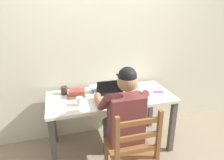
{
  "coord_description": "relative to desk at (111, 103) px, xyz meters",
  "views": [
    {
      "loc": [
        -0.59,
        -2.16,
        1.74
      ],
      "look_at": [
        0.0,
        -0.05,
        0.94
      ],
      "focal_mm": 32.39,
      "sensor_mm": 36.0,
      "label": 1
    }
  ],
  "objects": [
    {
      "name": "ground_plane",
      "position": [
        0.0,
        0.0,
        -0.63
      ],
      "size": [
        8.0,
        8.0,
        0.0
      ],
      "primitive_type": "plane",
      "color": "gray"
    },
    {
      "name": "back_wall",
      "position": [
        0.0,
        0.43,
        0.67
      ],
      "size": [
        6.0,
        0.04,
        2.6
      ],
      "color": "beige",
      "rests_on": "ground"
    },
    {
      "name": "desk",
      "position": [
        0.0,
        0.0,
        0.0
      ],
      "size": [
        1.51,
        0.69,
        0.72
      ],
      "color": "beige",
      "rests_on": "ground"
    },
    {
      "name": "seated_person",
      "position": [
        0.01,
        -0.42,
        0.05
      ],
      "size": [
        0.5,
        0.6,
        1.23
      ],
      "color": "brown",
      "rests_on": "ground"
    },
    {
      "name": "wooden_chair",
      "position": [
        0.01,
        -0.7,
        -0.18
      ],
      "size": [
        0.42,
        0.42,
        0.93
      ],
      "color": "brown",
      "rests_on": "ground"
    },
    {
      "name": "laptop",
      "position": [
        -0.01,
        -0.14,
        0.15
      ],
      "size": [
        0.33,
        0.3,
        0.23
      ],
      "color": "black",
      "rests_on": "desk"
    },
    {
      "name": "computer_mouse",
      "position": [
        0.27,
        -0.2,
        0.11
      ],
      "size": [
        0.06,
        0.1,
        0.03
      ],
      "primitive_type": "ellipsoid",
      "color": "black",
      "rests_on": "desk"
    },
    {
      "name": "coffee_mug_white",
      "position": [
        -0.39,
        -0.15,
        0.14
      ],
      "size": [
        0.11,
        0.07,
        0.09
      ],
      "color": "white",
      "rests_on": "desk"
    },
    {
      "name": "coffee_mug_dark",
      "position": [
        -0.53,
        0.2,
        0.14
      ],
      "size": [
        0.12,
        0.08,
        0.1
      ],
      "color": "#38281E",
      "rests_on": "desk"
    },
    {
      "name": "coffee_mug_spare",
      "position": [
        0.39,
        0.07,
        0.14
      ],
      "size": [
        0.11,
        0.07,
        0.09
      ],
      "color": "silver",
      "rests_on": "desk"
    },
    {
      "name": "book_stack_main",
      "position": [
        -0.12,
        0.14,
        0.14
      ],
      "size": [
        0.21,
        0.15,
        0.09
      ],
      "color": "gray",
      "rests_on": "desk"
    },
    {
      "name": "book_stack_side",
      "position": [
        -0.4,
        0.08,
        0.14
      ],
      "size": [
        0.22,
        0.16,
        0.09
      ],
      "color": "#BC332D",
      "rests_on": "desk"
    },
    {
      "name": "paper_pile_near_laptop",
      "position": [
        0.35,
        0.11,
        0.1
      ],
      "size": [
        0.25,
        0.16,
        0.01
      ],
      "primitive_type": "cube",
      "rotation": [
        0.0,
        0.0,
        -0.05
      ],
      "color": "white",
      "rests_on": "desk"
    },
    {
      "name": "paper_pile_back_corner",
      "position": [
        -0.18,
        0.13,
        0.1
      ],
      "size": [
        0.28,
        0.22,
        0.01
      ],
      "primitive_type": "cube",
      "rotation": [
        0.0,
        0.0,
        0.15
      ],
      "color": "white",
      "rests_on": "desk"
    },
    {
      "name": "landscape_photo_print",
      "position": [
        0.61,
        -0.05,
        0.1
      ],
      "size": [
        0.15,
        0.12,
        0.0
      ],
      "primitive_type": "cube",
      "rotation": [
        0.0,
        0.0,
        -0.28
      ],
      "color": "#7A4293",
      "rests_on": "desk"
    }
  ]
}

